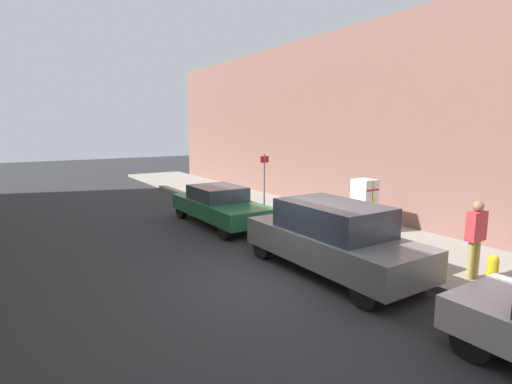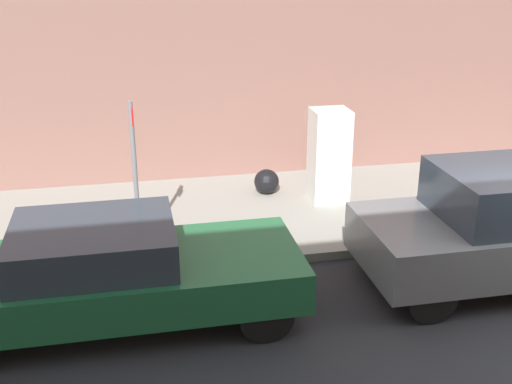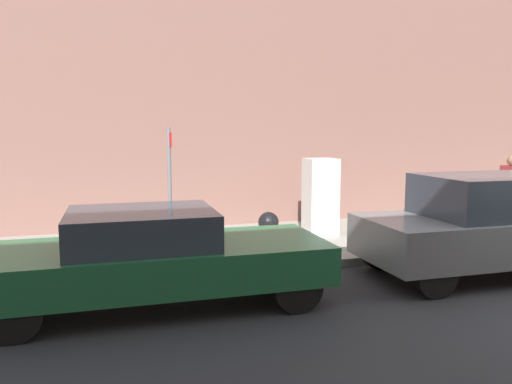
# 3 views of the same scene
# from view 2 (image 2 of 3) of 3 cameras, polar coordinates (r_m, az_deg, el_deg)

# --- Properties ---
(sidewalk_slab) EXTENTS (3.84, 44.00, 0.15)m
(sidewalk_slab) POSITION_cam_2_polar(r_m,az_deg,el_deg) (12.58, 13.90, -0.74)
(sidewalk_slab) COLOR gray
(sidewalk_slab) RESTS_ON ground
(discarded_refrigerator) EXTENTS (0.62, 0.68, 1.73)m
(discarded_refrigerator) POSITION_cam_2_polar(r_m,az_deg,el_deg) (11.85, 6.51, 3.23)
(discarded_refrigerator) COLOR silver
(discarded_refrigerator) RESTS_ON sidewalk_slab
(manhole_cover) EXTENTS (0.70, 0.70, 0.02)m
(manhole_cover) POSITION_cam_2_polar(r_m,az_deg,el_deg) (11.90, 18.31, -2.06)
(manhole_cover) COLOR #47443F
(manhole_cover) RESTS_ON sidewalk_slab
(street_sign_post) EXTENTS (0.36, 0.07, 2.40)m
(street_sign_post) POSITION_cam_2_polar(r_m,az_deg,el_deg) (9.68, -10.70, 1.88)
(street_sign_post) COLOR slate
(street_sign_post) RESTS_ON sidewalk_slab
(trash_bag) EXTENTS (0.48, 0.48, 0.48)m
(trash_bag) POSITION_cam_2_polar(r_m,az_deg,el_deg) (12.28, 0.94, 0.94)
(trash_bag) COLOR black
(trash_bag) RESTS_ON sidewalk_slab
(parked_sedan_green) EXTENTS (1.84, 4.78, 1.40)m
(parked_sedan_green) POSITION_cam_2_polar(r_m,az_deg,el_deg) (8.44, -12.78, -6.96)
(parked_sedan_green) COLOR #1E6038
(parked_sedan_green) RESTS_ON ground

